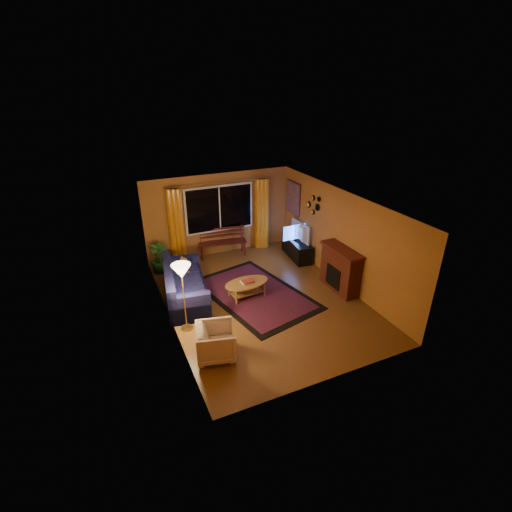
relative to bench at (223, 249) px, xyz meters
name	(u,v)px	position (x,y,z in m)	size (l,w,h in m)	color
floor	(261,299)	(0.03, -2.75, -0.23)	(4.50, 6.00, 0.02)	brown
ceiling	(262,202)	(0.03, -2.75, 2.29)	(4.50, 6.00, 0.02)	white
wall_back	(219,215)	(0.03, 0.26, 1.03)	(4.50, 0.02, 2.50)	#B47233
wall_left	(165,272)	(-2.23, -2.75, 1.03)	(0.02, 6.00, 2.50)	#B47233
wall_right	(341,238)	(2.29, -2.75, 1.03)	(0.02, 6.00, 2.50)	#B47233
window	(220,209)	(0.03, 0.19, 1.23)	(2.00, 0.02, 1.30)	black
curtain_rod	(219,183)	(0.03, 0.15, 2.03)	(0.03, 0.03, 3.20)	#BF8C3F
curtain_left	(176,227)	(-1.32, 0.13, 0.90)	(0.36, 0.36, 2.24)	orange
curtain_right	(261,214)	(1.38, 0.13, 0.90)	(0.36, 0.36, 2.24)	orange
bench	(223,249)	(0.00, 0.00, 0.00)	(1.46, 0.43, 0.44)	#491711
potted_plant	(159,258)	(-1.97, -0.29, 0.21)	(0.48, 0.48, 0.85)	#235B1E
sofa	(185,283)	(-1.67, -2.00, 0.22)	(0.94, 2.19, 0.89)	#111242
dog	(181,266)	(-1.62, -1.51, 0.47)	(0.34, 0.47, 0.51)	brown
armchair	(216,340)	(-1.66, -4.30, 0.16)	(0.73, 0.69, 0.75)	beige
floor_lamp	(184,298)	(-1.97, -3.19, 0.57)	(0.26, 0.26, 1.58)	#BF8C3F
rug	(255,294)	(-0.02, -2.49, -0.21)	(2.02, 3.19, 0.02)	maroon
coffee_table	(247,289)	(-0.25, -2.52, -0.01)	(1.14, 1.14, 0.42)	#A97739
tv_console	(297,249)	(2.03, -1.04, 0.06)	(0.45, 1.34, 0.56)	black
television	(298,232)	(2.03, -1.04, 0.62)	(0.97, 0.13, 0.56)	black
fireplace	(340,270)	(2.08, -3.15, 0.33)	(0.40, 1.20, 1.10)	maroon
mirror_cluster	(313,204)	(2.24, -1.45, 1.58)	(0.06, 0.60, 0.56)	black
painting	(293,198)	(2.25, -0.30, 1.43)	(0.04, 0.76, 0.96)	#D05D1E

